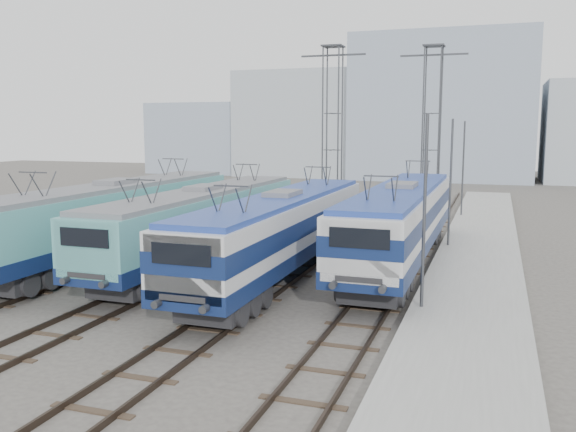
# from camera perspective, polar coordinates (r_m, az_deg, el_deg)

# --- Properties ---
(ground) EXTENTS (160.00, 160.00, 0.00)m
(ground) POSITION_cam_1_polar(r_m,az_deg,el_deg) (22.98, -10.35, -8.40)
(ground) COLOR #514C47
(platform) EXTENTS (4.00, 70.00, 0.30)m
(platform) POSITION_cam_1_polar(r_m,az_deg,el_deg) (27.89, 17.09, -5.34)
(platform) COLOR #9E9E99
(platform) RESTS_ON ground
(locomotive_far_left) EXTENTS (2.96, 18.72, 3.52)m
(locomotive_far_left) POSITION_cam_1_polar(r_m,az_deg,el_deg) (31.02, -15.93, 0.15)
(locomotive_far_left) COLOR #11214E
(locomotive_far_left) RESTS_ON ground
(locomotive_center_left) EXTENTS (2.81, 17.75, 3.34)m
(locomotive_center_left) POSITION_cam_1_polar(r_m,az_deg,el_deg) (29.14, -8.09, -0.34)
(locomotive_center_left) COLOR #11214E
(locomotive_center_left) RESTS_ON ground
(locomotive_center_right) EXTENTS (2.83, 17.89, 3.36)m
(locomotive_center_right) POSITION_cam_1_polar(r_m,az_deg,el_deg) (26.13, -0.63, -1.10)
(locomotive_center_right) COLOR #11214E
(locomotive_center_right) RESTS_ON ground
(locomotive_far_right) EXTENTS (2.93, 18.57, 3.49)m
(locomotive_far_right) POSITION_cam_1_polar(r_m,az_deg,el_deg) (28.94, 10.52, -0.16)
(locomotive_far_right) COLOR #11214E
(locomotive_far_right) RESTS_ON ground
(catenary_tower_west) EXTENTS (4.50, 1.20, 12.00)m
(catenary_tower_west) POSITION_cam_1_polar(r_m,az_deg,el_deg) (42.56, 4.17, 8.39)
(catenary_tower_west) COLOR #3F4247
(catenary_tower_west) RESTS_ON ground
(catenary_tower_east) EXTENTS (4.50, 1.20, 12.00)m
(catenary_tower_east) POSITION_cam_1_polar(r_m,az_deg,el_deg) (43.37, 13.28, 8.19)
(catenary_tower_east) COLOR #3F4247
(catenary_tower_east) RESTS_ON ground
(mast_front) EXTENTS (0.12, 0.12, 7.00)m
(mast_front) POSITION_cam_1_polar(r_m,az_deg,el_deg) (21.48, 12.63, -0.06)
(mast_front) COLOR #3F4247
(mast_front) RESTS_ON ground
(mast_mid) EXTENTS (0.12, 0.12, 7.00)m
(mast_mid) POSITION_cam_1_polar(r_m,az_deg,el_deg) (33.36, 14.95, 2.77)
(mast_mid) COLOR #3F4247
(mast_mid) RESTS_ON ground
(mast_rear) EXTENTS (0.12, 0.12, 7.00)m
(mast_rear) POSITION_cam_1_polar(r_m,az_deg,el_deg) (45.30, 16.05, 4.11)
(mast_rear) COLOR #3F4247
(mast_rear) RESTS_ON ground
(building_west) EXTENTS (18.00, 12.00, 14.00)m
(building_west) POSITION_cam_1_polar(r_m,az_deg,el_deg) (84.88, 1.92, 8.58)
(building_west) COLOR #A5AFB8
(building_west) RESTS_ON ground
(building_center) EXTENTS (22.00, 14.00, 18.00)m
(building_center) POSITION_cam_1_polar(r_m,az_deg,el_deg) (81.47, 14.30, 9.75)
(building_center) COLOR #94A2B5
(building_center) RESTS_ON ground
(building_far_west) EXTENTS (14.00, 10.00, 10.00)m
(building_far_west) POSITION_cam_1_polar(r_m,az_deg,el_deg) (90.88, -7.85, 7.23)
(building_far_west) COLOR #94A2B5
(building_far_west) RESTS_ON ground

